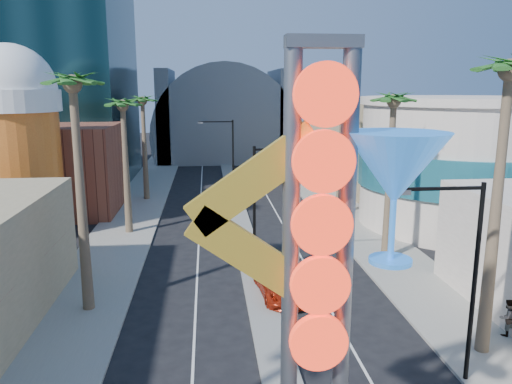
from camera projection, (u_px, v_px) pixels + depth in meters
name	position (u px, v px, depth m)	size (l,w,h in m)	color
sidewalk_west	(132.00, 217.00, 44.31)	(5.00, 100.00, 0.15)	gray
sidewalk_east	(341.00, 212.00, 46.13)	(5.00, 100.00, 0.15)	gray
median	(237.00, 206.00, 48.14)	(1.60, 84.00, 0.15)	gray
brick_filler_west	(63.00, 169.00, 45.80)	(10.00, 10.00, 8.00)	brown
filler_east	(368.00, 142.00, 58.39)	(10.00, 20.00, 10.00)	tan
beer_mug	(15.00, 135.00, 37.12)	(7.00, 7.00, 14.50)	#CB501B
turquoise_building	(460.00, 163.00, 41.01)	(16.60, 16.60, 10.60)	beige
canopy	(224.00, 132.00, 80.37)	(22.00, 16.00, 22.00)	slate
neon_sign	(350.00, 251.00, 12.61)	(6.53, 2.60, 12.55)	gray
streetlight_0	(263.00, 198.00, 29.67)	(3.79, 0.25, 8.00)	black
streetlight_1	(228.00, 149.00, 52.94)	(3.79, 0.25, 8.00)	black
streetlight_2	(464.00, 266.00, 18.59)	(3.45, 0.25, 8.00)	black
palm_1	(74.00, 99.00, 23.64)	(2.40, 2.40, 12.70)	brown
palm_2	(123.00, 113.00, 37.55)	(2.40, 2.40, 11.20)	brown
palm_3	(143.00, 106.00, 49.23)	(2.40, 2.40, 11.20)	brown
palm_5	(508.00, 90.00, 19.43)	(2.40, 2.40, 13.20)	brown
palm_6	(393.00, 110.00, 31.39)	(2.40, 2.40, 11.70)	brown
palm_7	(343.00, 93.00, 42.89)	(2.40, 2.40, 12.70)	brown
red_pickup	(281.00, 284.00, 27.53)	(2.38, 5.17, 1.44)	#A9230D
pedestrian_b	(507.00, 317.00, 22.84)	(0.84, 0.66, 1.74)	gray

